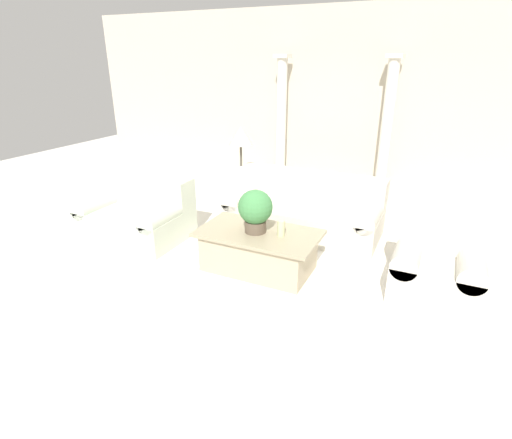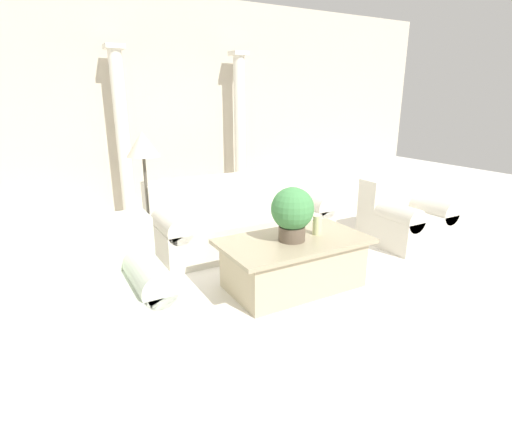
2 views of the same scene
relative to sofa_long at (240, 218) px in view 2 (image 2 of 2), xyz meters
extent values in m
plane|color=silver|center=(-0.22, -0.83, -0.33)|extent=(16.00, 16.00, 0.00)
cube|color=beige|center=(-0.22, 1.85, 1.27)|extent=(10.00, 0.06, 3.20)
cube|color=beige|center=(0.00, -0.07, -0.13)|extent=(2.19, 0.97, 0.41)
cube|color=beige|center=(0.00, 0.24, 0.29)|extent=(2.19, 0.34, 0.42)
cylinder|color=beige|center=(-0.96, -0.07, 0.12)|extent=(0.28, 0.97, 0.28)
cylinder|color=beige|center=(0.96, -0.07, 0.12)|extent=(0.28, 0.97, 0.28)
cube|color=beige|center=(-2.08, -1.24, -0.13)|extent=(1.43, 0.97, 0.41)
cube|color=beige|center=(-2.08, -0.93, 0.29)|extent=(1.43, 0.34, 0.42)
cylinder|color=beige|center=(-1.51, -1.24, 0.12)|extent=(0.28, 0.97, 0.28)
cube|color=tan|center=(-0.11, -1.35, -0.11)|extent=(1.25, 0.70, 0.45)
cube|color=tan|center=(-0.11, -1.35, 0.14)|extent=(1.42, 0.80, 0.04)
cylinder|color=brown|center=(-0.14, -1.36, 0.23)|extent=(0.25, 0.25, 0.14)
sphere|color=#428447|center=(-0.14, -1.36, 0.47)|extent=(0.40, 0.40, 0.40)
cylinder|color=beige|center=(0.17, -1.34, 0.25)|extent=(0.09, 0.09, 0.19)
cylinder|color=#4C473D|center=(-1.10, 0.13, -0.31)|extent=(0.24, 0.24, 0.03)
cylinder|color=#4C473D|center=(-1.10, 0.13, 0.27)|extent=(0.04, 0.04, 1.13)
cone|color=beige|center=(-1.10, 0.13, 0.96)|extent=(0.36, 0.36, 0.27)
cylinder|color=silver|center=(-1.02, 1.55, 0.86)|extent=(0.18, 0.18, 2.38)
cube|color=silver|center=(-1.02, 1.55, 2.08)|extent=(0.25, 0.25, 0.06)
cylinder|color=silver|center=(0.81, 1.55, 0.86)|extent=(0.18, 0.18, 2.38)
cube|color=silver|center=(0.81, 1.55, 2.08)|extent=(0.25, 0.25, 0.06)
cube|color=beige|center=(1.84, -1.02, -0.13)|extent=(0.90, 0.83, 0.40)
cube|color=beige|center=(1.84, -0.75, 0.27)|extent=(0.90, 0.29, 0.39)
cylinder|color=beige|center=(1.53, -1.02, 0.10)|extent=(0.28, 0.83, 0.28)
cylinder|color=beige|center=(2.15, -1.02, 0.10)|extent=(0.28, 0.83, 0.28)
camera|label=1|loc=(1.70, -5.22, 2.06)|focal=28.00mm
camera|label=2|loc=(-2.17, -4.27, 1.46)|focal=28.00mm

